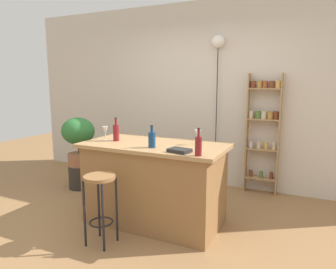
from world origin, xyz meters
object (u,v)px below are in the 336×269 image
wine_glass_center (105,130)px  cookbook (180,150)px  plant_stool (80,176)px  pendant_globe_light (218,45)px  bottle_wine_red (152,139)px  wine_glass_left (198,134)px  bottle_olive_oil (116,132)px  bottle_sauce_amber (198,145)px  spice_shelf (263,127)px  potted_plant (78,136)px  bar_stool (100,194)px

wine_glass_center → cookbook: bearing=-11.2°
plant_stool → pendant_globe_light: 2.85m
bottle_wine_red → wine_glass_left: (0.38, 0.35, 0.03)m
bottle_olive_oil → wine_glass_center: bottle_olive_oil is taller
bottle_sauce_amber → bottle_olive_oil: 1.16m
bottle_wine_red → wine_glass_left: size_ratio=1.44×
spice_shelf → bottle_olive_oil: 2.11m
spice_shelf → potted_plant: size_ratio=2.36×
bar_stool → wine_glass_center: (-0.37, 0.60, 0.52)m
potted_plant → wine_glass_center: bearing=-32.5°
cookbook → bar_stool: bearing=-138.4°
bottle_sauce_amber → pendant_globe_light: size_ratio=0.11×
potted_plant → bottle_olive_oil: bottle_olive_oil is taller
spice_shelf → wine_glass_center: spice_shelf is taller
spice_shelf → wine_glass_center: (-1.56, -1.58, 0.07)m
wine_glass_left → bottle_olive_oil: bearing=-167.9°
spice_shelf → plant_stool: bearing=-158.9°
bar_stool → spice_shelf: spice_shelf is taller
spice_shelf → wine_glass_center: size_ratio=10.49×
cookbook → pendant_globe_light: 2.18m
pendant_globe_light → cookbook: bearing=-84.5°
potted_plant → wine_glass_left: wine_glass_left is taller
plant_stool → bottle_wine_red: bottle_wine_red is taller
bottle_olive_oil → wine_glass_left: bottle_olive_oil is taller
bottle_wine_red → wine_glass_left: 0.52m
plant_stool → wine_glass_left: size_ratio=2.15×
potted_plant → wine_glass_center: size_ratio=4.44×
bottle_olive_oil → pendant_globe_light: size_ratio=0.12×
potted_plant → bottle_sauce_amber: (2.21, -0.87, 0.22)m
cookbook → plant_stool: bearing=168.9°
bottle_wine_red → cookbook: bottle_wine_red is taller
bottle_sauce_amber → pendant_globe_light: bearing=101.8°
bottle_sauce_amber → plant_stool: bearing=158.4°
potted_plant → pendant_globe_light: size_ratio=0.32×
bottle_wine_red → wine_glass_left: bottle_wine_red is taller
plant_stool → pendant_globe_light: bearing=28.8°
wine_glass_center → cookbook: (1.04, -0.21, -0.10)m
wine_glass_center → pendant_globe_light: pendant_globe_light is taller
bottle_sauce_amber → cookbook: bottle_sauce_amber is taller
bar_stool → spice_shelf: size_ratio=0.41×
potted_plant → pendant_globe_light: (1.82, 1.00, 1.34)m
wine_glass_left → cookbook: 0.45m
cookbook → pendant_globe_light: (-0.18, 1.81, 1.20)m
spice_shelf → wine_glass_center: bearing=-134.7°
plant_stool → wine_glass_left: wine_glass_left is taller
bottle_olive_oil → spice_shelf: bearing=47.4°
bar_stool → bottle_olive_oil: bearing=110.3°
bar_stool → pendant_globe_light: (0.49, 2.21, 1.62)m
bottle_sauce_amber → bar_stool: bearing=-159.3°
wine_glass_center → bar_stool: bearing=-58.6°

